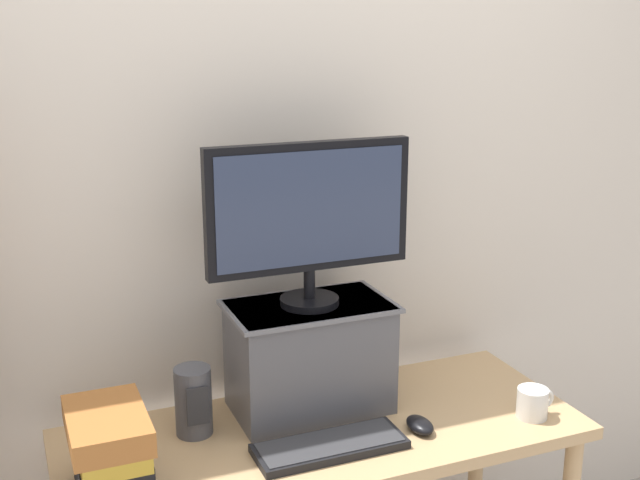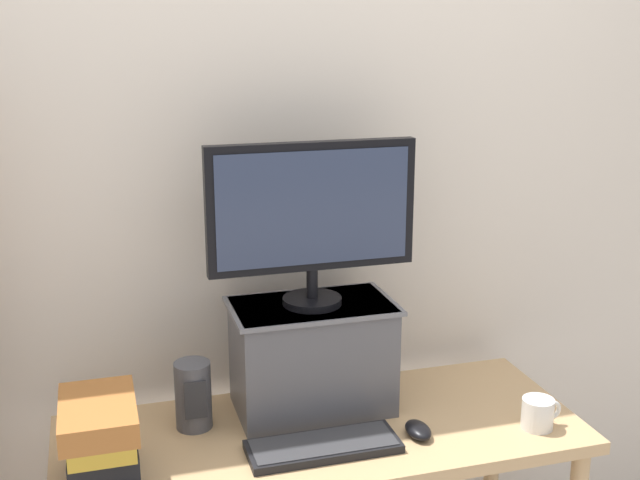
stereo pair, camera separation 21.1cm
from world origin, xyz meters
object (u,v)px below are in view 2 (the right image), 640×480
Objects in this scene: computer_monitor at (312,214)px; desk_speaker at (193,395)px; keyboard at (323,446)px; computer_mouse at (418,430)px; book_stack at (101,441)px; desk at (322,457)px; riser_box at (312,354)px; coffee_mug at (538,413)px.

desk_speaker is at bearing -177.16° from computer_monitor.
keyboard is 3.85× the size of computer_mouse.
computer_monitor is 0.62m from keyboard.
desk_speaker is (0.25, 0.22, -0.02)m from book_stack.
riser_box is at bearing 85.75° from desk.
keyboard is (-0.03, -0.11, 0.10)m from desk.
book_stack reaches higher than desk.
desk is at bearing 164.42° from coffee_mug.
book_stack is 1.41× the size of desk_speaker.
desk is 0.15m from keyboard.
desk is 13.83× the size of computer_mouse.
computer_mouse is at bearing -24.98° from desk.
book_stack is at bearing 177.32° from coffee_mug.
computer_monitor is 0.59m from desk_speaker.
computer_mouse is (0.27, -0.00, 0.01)m from keyboard.
computer_mouse is 0.90× the size of coffee_mug.
keyboard is (-0.04, -0.24, -0.57)m from computer_monitor.
computer_monitor is at bearing 133.63° from computer_mouse.
riser_box reaches higher than coffee_mug.
keyboard is 0.57m from book_stack.
computer_monitor is 1.45× the size of keyboard.
desk is 5.33× the size of book_stack.
computer_monitor is at bearing 2.84° from desk_speaker.
computer_monitor is (-0.00, -0.00, 0.41)m from riser_box.
desk_speaker is at bearing 158.78° from computer_mouse.
desk is 2.48× the size of computer_monitor.
book_stack reaches higher than computer_mouse.
computer_mouse is at bearing 171.68° from coffee_mug.
keyboard is (-0.04, -0.24, -0.15)m from riser_box.
desk is 3.59× the size of keyboard.
riser_box is 3.99× the size of coffee_mug.
book_stack is at bearing -158.36° from riser_box.
keyboard is 0.27m from computer_mouse.
computer_mouse is at bearing -21.22° from desk_speaker.
computer_mouse is 0.39× the size of book_stack.
desk is 0.28m from computer_mouse.
computer_monitor reaches higher than computer_mouse.
desk_speaker is (-0.57, 0.22, 0.08)m from computer_mouse.
coffee_mug is (0.60, -0.05, 0.03)m from keyboard.
keyboard is 2.10× the size of desk_speaker.
computer_mouse is (0.23, -0.24, -0.56)m from computer_monitor.
keyboard is at bearing 175.32° from coffee_mug.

